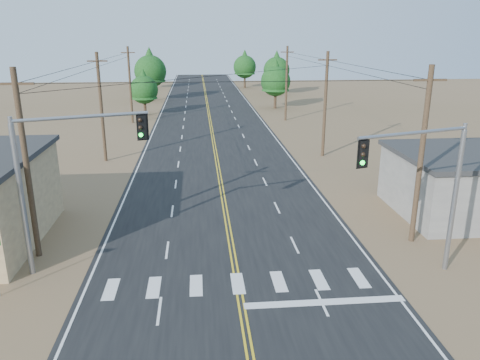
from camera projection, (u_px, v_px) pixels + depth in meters
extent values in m
cube|color=black|center=(217.00, 163.00, 43.43)|extent=(15.00, 200.00, 0.02)
cylinder|color=#4C3826|center=(27.00, 167.00, 23.92)|extent=(0.30, 0.30, 10.00)
cube|color=#4C3826|center=(15.00, 84.00, 22.66)|extent=(1.80, 0.12, 0.12)
cylinder|color=#4C3826|center=(101.00, 108.00, 42.92)|extent=(0.30, 0.30, 10.00)
cube|color=#4C3826|center=(97.00, 61.00, 41.67)|extent=(1.80, 0.12, 0.12)
cylinder|color=#4C3826|center=(130.00, 85.00, 61.93)|extent=(0.30, 0.30, 10.00)
cube|color=#4C3826|center=(128.00, 53.00, 60.68)|extent=(1.80, 0.12, 0.12)
cylinder|color=#4C3826|center=(421.00, 158.00, 25.74)|extent=(0.30, 0.30, 10.00)
cube|color=#4C3826|center=(430.00, 80.00, 24.49)|extent=(1.80, 0.12, 0.12)
cylinder|color=#4C3826|center=(325.00, 105.00, 44.75)|extent=(0.30, 0.30, 10.00)
cube|color=#4C3826|center=(328.00, 60.00, 43.50)|extent=(1.80, 0.12, 0.12)
cylinder|color=#4C3826|center=(286.00, 84.00, 63.76)|extent=(0.30, 0.30, 10.00)
cube|color=#4C3826|center=(287.00, 52.00, 62.51)|extent=(1.80, 0.12, 0.12)
cylinder|color=gray|center=(22.00, 202.00, 22.40)|extent=(0.26, 0.26, 7.60)
cylinder|color=gray|center=(11.00, 124.00, 21.26)|extent=(0.20, 0.20, 0.65)
cylinder|color=gray|center=(83.00, 117.00, 22.42)|extent=(6.03, 2.12, 0.17)
cube|color=black|center=(142.00, 127.00, 23.69)|extent=(0.46, 0.43, 1.19)
sphere|color=black|center=(140.00, 120.00, 23.40)|extent=(0.22, 0.22, 0.22)
sphere|color=black|center=(140.00, 128.00, 23.51)|extent=(0.22, 0.22, 0.22)
sphere|color=#0CE533|center=(141.00, 135.00, 23.63)|extent=(0.22, 0.22, 0.22)
cylinder|color=gray|center=(454.00, 203.00, 22.89)|extent=(0.25, 0.25, 7.22)
cylinder|color=gray|center=(465.00, 130.00, 21.81)|extent=(0.19, 0.19, 0.62)
cylinder|color=gray|center=(414.00, 133.00, 20.66)|extent=(5.79, 1.99, 0.17)
cube|color=black|center=(363.00, 153.00, 19.86)|extent=(0.44, 0.40, 1.13)
sphere|color=black|center=(364.00, 146.00, 19.58)|extent=(0.21, 0.21, 0.21)
sphere|color=black|center=(363.00, 154.00, 19.69)|extent=(0.21, 0.21, 0.21)
sphere|color=#0CE533|center=(362.00, 163.00, 19.79)|extent=(0.21, 0.21, 0.21)
cylinder|color=#3F2D1E|center=(145.00, 107.00, 68.88)|extent=(0.42, 0.42, 2.45)
cone|color=#144112|center=(144.00, 84.00, 67.86)|extent=(3.81, 3.81, 4.35)
sphere|color=#144112|center=(144.00, 90.00, 68.13)|extent=(4.08, 4.08, 4.08)
cylinder|color=#3F2D1E|center=(151.00, 91.00, 83.96)|extent=(0.41, 0.41, 3.39)
cone|color=#144112|center=(150.00, 64.00, 82.56)|extent=(5.27, 5.27, 6.02)
sphere|color=#144112|center=(150.00, 71.00, 82.92)|extent=(5.65, 5.65, 5.65)
cylinder|color=#3F2D1E|center=(149.00, 82.00, 102.98)|extent=(0.45, 0.45, 2.97)
cone|color=#144112|center=(148.00, 62.00, 101.75)|extent=(4.62, 4.62, 5.28)
sphere|color=#144112|center=(148.00, 67.00, 102.07)|extent=(4.95, 4.95, 4.95)
cylinder|color=#3F2D1E|center=(275.00, 100.00, 75.27)|extent=(0.44, 0.44, 2.83)
cone|color=#144112|center=(276.00, 75.00, 74.10)|extent=(4.41, 4.41, 5.03)
sphere|color=#144112|center=(276.00, 81.00, 74.40)|extent=(4.72, 4.72, 4.72)
cylinder|color=#3F2D1E|center=(276.00, 87.00, 92.77)|extent=(0.41, 0.41, 3.08)
cone|color=#144112|center=(277.00, 64.00, 91.49)|extent=(4.79, 4.79, 5.48)
sphere|color=#144112|center=(276.00, 70.00, 91.82)|extent=(5.13, 5.13, 5.13)
cylinder|color=#3F2D1E|center=(245.00, 81.00, 104.25)|extent=(0.45, 0.45, 2.99)
cone|color=#144112|center=(245.00, 62.00, 103.01)|extent=(4.66, 4.66, 5.32)
sphere|color=#144112|center=(245.00, 67.00, 103.34)|extent=(4.99, 4.99, 4.99)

